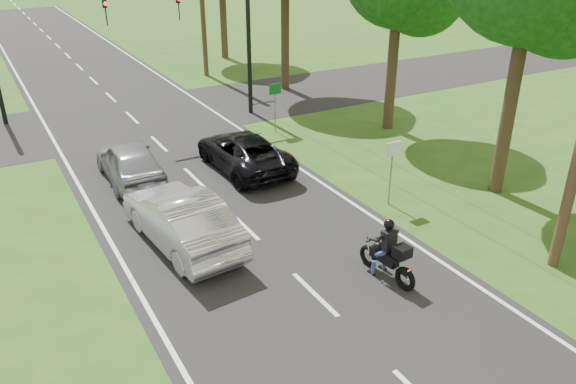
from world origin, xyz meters
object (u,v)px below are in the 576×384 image
(motorcycle_rider, at_px, (389,256))
(sign_green, at_px, (275,96))
(dark_suv, at_px, (244,152))
(sign_white, at_px, (393,158))
(silver_sedan, at_px, (181,219))
(traffic_signal, at_px, (210,27))
(silver_suv, at_px, (130,162))

(motorcycle_rider, height_order, sign_green, sign_green)
(dark_suv, xyz_separation_m, sign_white, (2.78, -4.94, 0.93))
(silver_sedan, distance_m, sign_white, 6.74)
(traffic_signal, xyz_separation_m, sign_green, (1.56, -3.02, -2.54))
(dark_suv, height_order, silver_sedan, silver_sedan)
(sign_green, bearing_deg, traffic_signal, 117.38)
(sign_green, bearing_deg, silver_suv, -163.09)
(sign_green, bearing_deg, silver_sedan, -133.85)
(sign_green, bearing_deg, dark_suv, -134.28)
(dark_suv, height_order, traffic_signal, traffic_signal)
(dark_suv, relative_size, silver_sedan, 0.99)
(motorcycle_rider, xyz_separation_m, dark_suv, (-0.07, 8.23, 0.01))
(traffic_signal, relative_size, sign_white, 3.00)
(dark_suv, bearing_deg, silver_sedan, 45.92)
(dark_suv, height_order, sign_green, sign_green)
(traffic_signal, bearing_deg, sign_white, -82.95)
(sign_white, bearing_deg, dark_suv, 119.40)
(motorcycle_rider, bearing_deg, sign_green, 69.96)
(sign_white, distance_m, sign_green, 8.00)
(motorcycle_rider, relative_size, sign_white, 0.91)
(silver_suv, height_order, sign_green, sign_green)
(motorcycle_rider, bearing_deg, silver_sedan, 127.63)
(silver_sedan, height_order, traffic_signal, traffic_signal)
(dark_suv, xyz_separation_m, sign_green, (2.98, 3.06, 0.93))
(dark_suv, bearing_deg, sign_green, -134.84)
(traffic_signal, xyz_separation_m, sign_white, (1.36, -11.02, -2.54))
(silver_sedan, distance_m, silver_suv, 5.02)
(silver_sedan, relative_size, sign_white, 2.25)
(silver_suv, bearing_deg, traffic_signal, -135.02)
(silver_suv, bearing_deg, sign_white, 139.71)
(motorcycle_rider, relative_size, silver_suv, 0.46)
(dark_suv, xyz_separation_m, silver_sedan, (-3.85, -4.05, 0.13))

